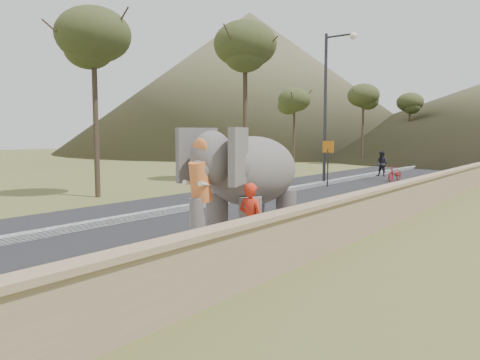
# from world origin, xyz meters

# --- Properties ---
(ground) EXTENTS (160.00, 160.00, 0.00)m
(ground) POSITION_xyz_m (0.00, 0.00, 0.00)
(ground) COLOR olive
(ground) RESTS_ON ground
(road) EXTENTS (7.00, 120.00, 0.03)m
(road) POSITION_xyz_m (-5.00, 10.00, 0.01)
(road) COLOR black
(road) RESTS_ON ground
(median) EXTENTS (0.35, 120.00, 0.22)m
(median) POSITION_xyz_m (-5.00, 10.00, 0.11)
(median) COLOR black
(median) RESTS_ON ground
(walkway) EXTENTS (3.00, 120.00, 0.15)m
(walkway) POSITION_xyz_m (0.00, 10.00, 0.07)
(walkway) COLOR #9E9687
(walkway) RESTS_ON ground
(parapet) EXTENTS (0.30, 120.00, 1.10)m
(parapet) POSITION_xyz_m (1.65, 10.00, 0.55)
(parapet) COLOR tan
(parapet) RESTS_ON ground
(lamppost) EXTENTS (1.76, 0.36, 8.00)m
(lamppost) POSITION_xyz_m (-4.69, 16.21, 4.87)
(lamppost) COLOR #303036
(lamppost) RESTS_ON ground
(signboard) EXTENTS (0.60, 0.08, 2.40)m
(signboard) POSITION_xyz_m (-4.50, 15.63, 1.64)
(signboard) COLOR #2D2D33
(signboard) RESTS_ON ground
(hill_left) EXTENTS (60.00, 60.00, 22.00)m
(hill_left) POSITION_xyz_m (-38.00, 55.00, 11.00)
(hill_left) COLOR brown
(hill_left) RESTS_ON ground
(elephant_and_man) EXTENTS (2.25, 3.77, 2.67)m
(elephant_and_man) POSITION_xyz_m (0.02, 2.55, 1.47)
(elephant_and_man) COLOR slate
(elephant_and_man) RESTS_ON ground
(motorcyclist) EXTENTS (1.52, 1.80, 1.76)m
(motorcyclist) POSITION_xyz_m (-2.98, 20.70, 0.67)
(motorcyclist) COLOR #9B100E
(motorcyclist) RESTS_ON ground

